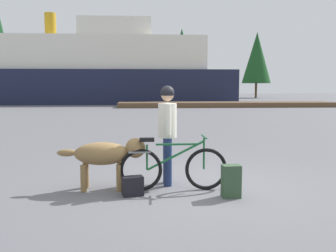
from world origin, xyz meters
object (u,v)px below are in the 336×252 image
at_px(bicycle, 173,168).
at_px(sailboat_moored, 132,97).
at_px(backpack, 231,181).
at_px(handbag_pannier, 133,186).
at_px(dog, 107,154).
at_px(ferry_boat, 88,72).
at_px(person_cyclist, 167,125).

xyz_separation_m(bicycle, sailboat_moored, (-1.62, 35.47, 0.15)).
relative_size(backpack, handbag_pannier, 1.58).
bearing_deg(backpack, sailboat_moored, 93.97).
height_order(dog, backpack, dog).
bearing_deg(dog, sailboat_moored, 90.88).
relative_size(bicycle, backpack, 3.51).
relative_size(ferry_boat, sailboat_moored, 3.05).
bearing_deg(sailboat_moored, person_cyclist, -87.45).
bearing_deg(bicycle, ferry_boat, 100.31).
relative_size(dog, backpack, 2.87).
bearing_deg(dog, bicycle, -7.37).
height_order(person_cyclist, sailboat_moored, sailboat_moored).
distance_m(dog, sailboat_moored, 35.33).
bearing_deg(dog, person_cyclist, 13.81).
distance_m(handbag_pannier, sailboat_moored, 35.73).
distance_m(bicycle, ferry_boat, 33.01).
bearing_deg(person_cyclist, dog, -166.19).
bearing_deg(handbag_pannier, sailboat_moored, 91.56).
relative_size(backpack, ferry_boat, 0.02).
distance_m(bicycle, dog, 1.11).
xyz_separation_m(dog, backpack, (1.95, -0.58, -0.34)).
bearing_deg(person_cyclist, bicycle, -80.85).
bearing_deg(sailboat_moored, dog, -89.12).
relative_size(person_cyclist, dog, 1.19).
distance_m(handbag_pannier, ferry_boat, 33.16).
xyz_separation_m(bicycle, ferry_boat, (-5.89, 32.36, 2.75)).
distance_m(person_cyclist, backpack, 1.48).
xyz_separation_m(dog, handbag_pannier, (0.43, -0.39, -0.44)).
xyz_separation_m(bicycle, dog, (-1.08, 0.14, 0.21)).
relative_size(person_cyclist, handbag_pannier, 5.40).
xyz_separation_m(dog, sailboat_moored, (-0.54, 35.33, -0.06)).
bearing_deg(bicycle, sailboat_moored, 92.62).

